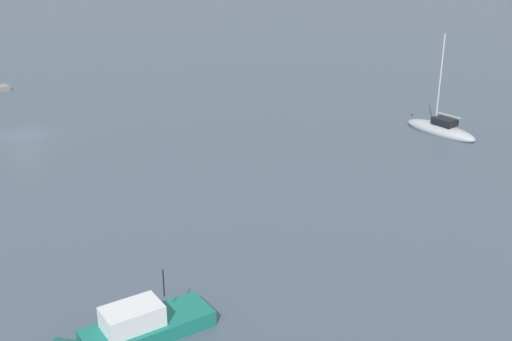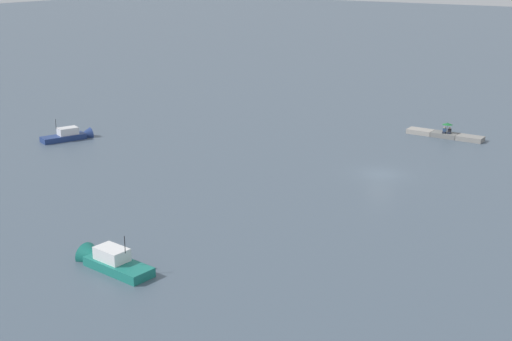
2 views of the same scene
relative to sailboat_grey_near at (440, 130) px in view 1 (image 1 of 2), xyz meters
The scene contains 3 objects.
ground_plane 34.59m from the sailboat_grey_near, 37.63° to the right, with size 500.00×500.00×0.00m, color #475666.
sailboat_grey_near is the anchor object (origin of this frame).
motorboat_teal_near 35.08m from the sailboat_grey_near, 15.40° to the left, with size 6.31×2.43×3.46m.
Camera 1 is at (14.98, 49.43, 14.86)m, focal length 42.68 mm.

